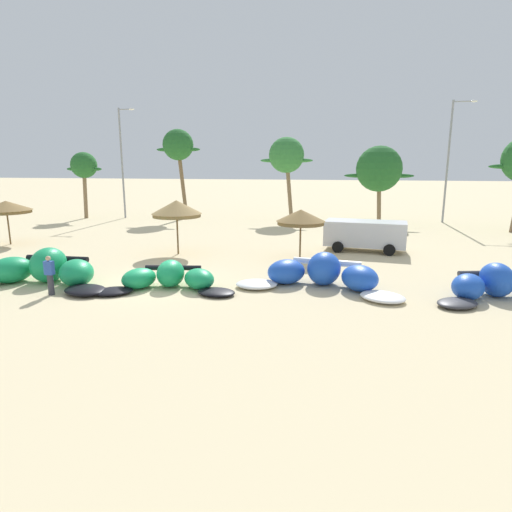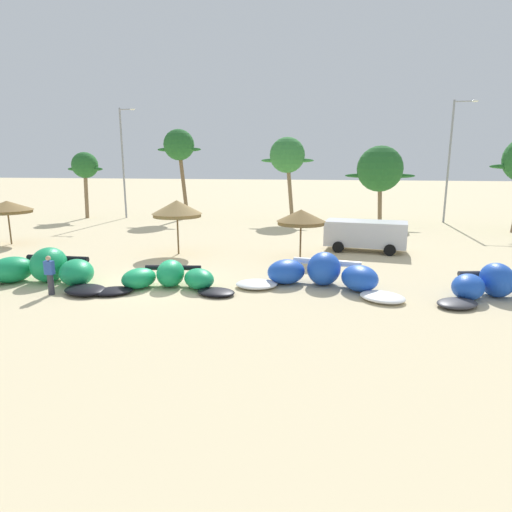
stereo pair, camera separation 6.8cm
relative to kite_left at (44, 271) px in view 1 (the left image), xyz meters
The scene contains 16 objects.
ground_plane 5.02m from the kite_left, 11.56° to the left, with size 260.00×260.00×0.00m, color beige.
kite_left is the anchor object (origin of this frame).
kite_left_of_center 5.74m from the kite_left, ahead, with size 6.06×3.30×1.16m.
kite_center 12.28m from the kite_left, ahead, with size 7.33×3.94×1.45m.
kite_right_of_center 19.20m from the kite_left, ahead, with size 6.12×3.61×1.37m.
beach_umbrella_near_van 11.97m from the kite_left, 136.72° to the left, with size 3.15×3.15×2.88m.
beach_umbrella_middle 8.33m from the kite_left, 64.46° to the left, with size 2.92×2.92×3.18m.
beach_umbrella_near_palms 13.14m from the kite_left, 34.95° to the left, with size 2.73×2.73×2.76m.
parked_van 17.63m from the kite_left, 35.92° to the left, with size 5.01×2.76×1.84m.
person_near_kites 1.97m from the kite_left, 45.90° to the right, with size 0.36×0.24×1.62m.
palm_leftmost 25.11m from the kite_left, 117.78° to the left, with size 3.70×2.47×6.36m.
palm_left 24.62m from the kite_left, 96.17° to the left, with size 4.39×2.93×8.48m.
palm_left_of_gap 25.78m from the kite_left, 71.94° to the left, with size 4.88×3.26×7.66m.
palm_center_left 28.47m from the kite_left, 55.24° to the left, with size 5.94×3.96×6.80m.
lamppost_west 24.65m from the kite_left, 109.10° to the left, with size 1.69×0.24×10.40m.
lamppost_west_center 34.04m from the kite_left, 48.56° to the left, with size 2.04×0.24×10.65m.
Camera 1 is at (7.84, -17.25, 5.22)m, focal length 30.03 mm.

